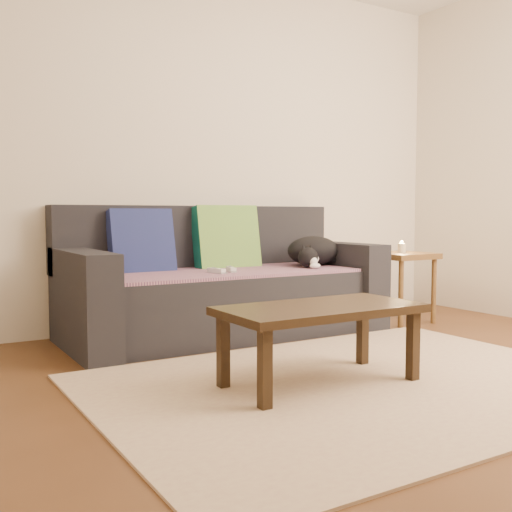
# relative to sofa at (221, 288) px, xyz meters

# --- Properties ---
(ground) EXTENTS (4.50, 4.50, 0.00)m
(ground) POSITION_rel_sofa_xyz_m (0.00, -1.57, -0.31)
(ground) COLOR brown
(ground) RESTS_ON ground
(back_wall) EXTENTS (4.50, 0.04, 2.60)m
(back_wall) POSITION_rel_sofa_xyz_m (0.00, 0.43, 0.99)
(back_wall) COLOR beige
(back_wall) RESTS_ON ground
(sofa) EXTENTS (2.10, 0.94, 0.87)m
(sofa) POSITION_rel_sofa_xyz_m (0.00, 0.00, 0.00)
(sofa) COLOR #232328
(sofa) RESTS_ON ground
(throw_blanket) EXTENTS (1.66, 0.74, 0.02)m
(throw_blanket) POSITION_rel_sofa_xyz_m (0.00, -0.09, 0.12)
(throw_blanket) COLOR #482A4F
(throw_blanket) RESTS_ON sofa
(cushion_navy) EXTENTS (0.42, 0.19, 0.44)m
(cushion_navy) POSITION_rel_sofa_xyz_m (-0.50, 0.17, 0.32)
(cushion_navy) COLOR #12224D
(cushion_navy) RESTS_ON throw_blanket
(cushion_green) EXTENTS (0.48, 0.20, 0.49)m
(cushion_green) POSITION_rel_sofa_xyz_m (0.13, 0.17, 0.32)
(cushion_green) COLOR #0D5646
(cushion_green) RESTS_ON throw_blanket
(cat) EXTENTS (0.49, 0.42, 0.21)m
(cat) POSITION_rel_sofa_xyz_m (0.70, -0.09, 0.23)
(cat) COLOR black
(cat) RESTS_ON throw_blanket
(wii_remote_a) EXTENTS (0.06, 0.15, 0.03)m
(wii_remote_a) POSITION_rel_sofa_xyz_m (-0.15, -0.22, 0.15)
(wii_remote_a) COLOR white
(wii_remote_a) RESTS_ON throw_blanket
(wii_remote_b) EXTENTS (0.08, 0.15, 0.03)m
(wii_remote_b) POSITION_rel_sofa_xyz_m (-0.02, -0.18, 0.15)
(wii_remote_b) COLOR white
(wii_remote_b) RESTS_ON throw_blanket
(side_table) EXTENTS (0.42, 0.42, 0.52)m
(side_table) POSITION_rel_sofa_xyz_m (1.37, -0.30, 0.12)
(side_table) COLOR brown
(side_table) RESTS_ON ground
(candle) EXTENTS (0.06, 0.06, 0.09)m
(candle) POSITION_rel_sofa_xyz_m (1.37, -0.30, 0.25)
(candle) COLOR beige
(candle) RESTS_ON side_table
(rug) EXTENTS (2.50, 1.80, 0.01)m
(rug) POSITION_rel_sofa_xyz_m (0.00, -1.42, -0.30)
(rug) COLOR #C7B288
(rug) RESTS_ON ground
(coffee_table) EXTENTS (0.96, 0.48, 0.38)m
(coffee_table) POSITION_rel_sofa_xyz_m (-0.17, -1.33, 0.03)
(coffee_table) COLOR black
(coffee_table) RESTS_ON rug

